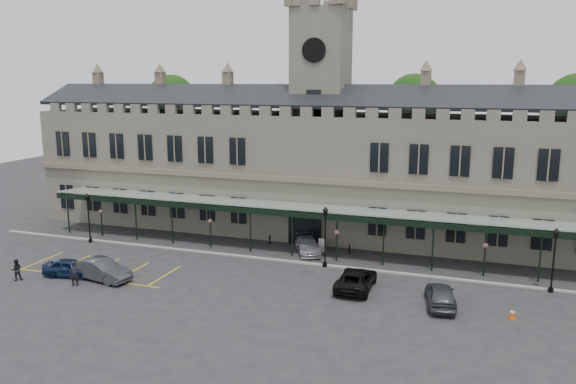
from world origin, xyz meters
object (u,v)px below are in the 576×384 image
(lamp_post_left, at_px, (88,213))
(car_right_a, at_px, (441,295))
(car_taxi, at_px, (308,245))
(clock_tower, at_px, (321,103))
(station_building, at_px, (320,169))
(lamp_post_mid, at_px, (325,231))
(car_left_a, at_px, (70,268))
(car_left_b, at_px, (101,270))
(traffic_cone, at_px, (512,314))
(person_b, at_px, (16,270))
(car_van, at_px, (356,279))
(lamp_post_right, at_px, (554,254))
(person_a, at_px, (74,274))
(sign_board, at_px, (322,245))

(lamp_post_left, distance_m, car_right_a, 33.35)
(car_taxi, bearing_deg, clock_tower, 72.11)
(station_building, relative_size, car_right_a, 12.69)
(lamp_post_left, distance_m, lamp_post_mid, 23.18)
(car_left_a, distance_m, car_left_b, 2.87)
(lamp_post_left, xyz_separation_m, car_right_a, (32.89, -5.12, -2.05))
(traffic_cone, xyz_separation_m, car_right_a, (-4.59, 0.67, 0.46))
(lamp_post_left, relative_size, person_b, 2.83)
(car_van, bearing_deg, lamp_post_left, -8.37)
(car_left_b, bearing_deg, lamp_post_right, -65.85)
(lamp_post_left, distance_m, person_a, 12.17)
(lamp_post_left, distance_m, car_taxi, 21.13)
(car_left_b, distance_m, person_a, 2.06)
(station_building, height_order, person_b, station_building)
(lamp_post_left, relative_size, person_a, 2.50)
(lamp_post_right, relative_size, traffic_cone, 6.95)
(sign_board, relative_size, car_left_b, 0.25)
(car_left_b, bearing_deg, station_building, -22.58)
(car_taxi, bearing_deg, car_left_b, -163.29)
(car_left_a, bearing_deg, sign_board, -63.48)
(car_left_b, bearing_deg, car_van, -67.06)
(lamp_post_mid, distance_m, car_van, 5.94)
(sign_board, bearing_deg, station_building, 115.52)
(car_right_a, bearing_deg, lamp_post_left, -18.07)
(clock_tower, bearing_deg, car_left_b, -122.08)
(clock_tower, height_order, car_left_a, clock_tower)
(station_building, xyz_separation_m, traffic_cone, (17.77, -16.71, -6.12))
(lamp_post_left, xyz_separation_m, car_left_a, (4.71, -8.47, -2.15))
(car_taxi, bearing_deg, car_left_a, -168.53)
(person_a, bearing_deg, sign_board, 23.33)
(lamp_post_mid, distance_m, sign_board, 4.73)
(lamp_post_left, relative_size, traffic_cone, 6.86)
(lamp_post_mid, height_order, car_right_a, lamp_post_mid)
(clock_tower, bearing_deg, person_a, -122.01)
(station_building, relative_size, lamp_post_mid, 11.65)
(clock_tower, distance_m, car_left_a, 27.54)
(lamp_post_left, relative_size, car_taxi, 1.03)
(car_right_a, bearing_deg, sign_board, -49.54)
(lamp_post_mid, distance_m, car_taxi, 4.71)
(clock_tower, xyz_separation_m, lamp_post_left, (-19.71, -11.01, -10.25))
(lamp_post_left, bearing_deg, traffic_cone, -8.78)
(lamp_post_mid, xyz_separation_m, car_right_a, (9.71, -5.49, -2.25))
(sign_board, xyz_separation_m, person_a, (-15.38, -14.31, 0.35))
(lamp_post_mid, xyz_separation_m, car_taxi, (-2.47, 3.24, -2.37))
(clock_tower, distance_m, person_a, 27.71)
(lamp_post_left, distance_m, traffic_cone, 38.01)
(car_left_b, height_order, person_a, person_a)
(car_left_b, distance_m, car_taxi, 17.76)
(car_taxi, distance_m, car_right_a, 14.98)
(traffic_cone, height_order, person_a, person_a)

